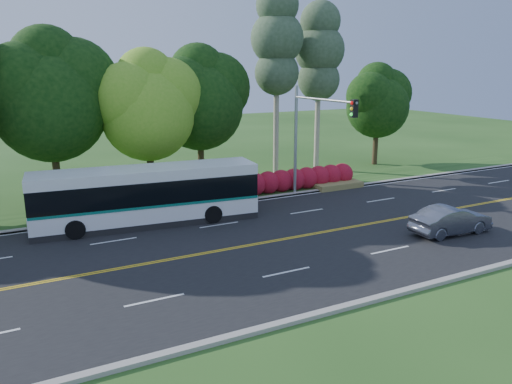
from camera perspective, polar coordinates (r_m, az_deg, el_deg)
name	(u,v)px	position (r m, az deg, el deg)	size (l,w,h in m)	color
ground	(258,244)	(23.72, 0.22, -5.97)	(120.00, 120.00, 0.00)	#244A18
road	(258,244)	(23.71, 0.22, -5.95)	(60.00, 14.00, 0.02)	black
curb_north	(203,206)	(29.91, -6.10, -1.59)	(60.00, 0.30, 0.15)	#9F998F
curb_south	(352,305)	(18.16, 10.93, -12.59)	(60.00, 0.30, 0.15)	#9F998F
grass_verge	(192,199)	(31.59, -7.32, -0.82)	(60.00, 4.00, 0.10)	#244A18
lane_markings	(256,244)	(23.67, 0.02, -5.96)	(57.60, 13.82, 0.00)	gold
tree_row	(90,91)	(32.32, -18.44, 10.93)	(44.70, 9.10, 13.84)	black
bougainvillea_hedge	(297,180)	(33.74, 4.68, 1.39)	(9.50, 2.25, 1.50)	maroon
traffic_signal	(312,126)	(30.43, 6.46, 7.50)	(0.42, 6.10, 7.00)	#95989D
transit_bus	(147,196)	(26.84, -12.37, -0.49)	(11.77, 3.62, 3.03)	white
sedan	(451,220)	(26.72, 21.38, -3.01)	(1.48, 4.25, 1.40)	#565A68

